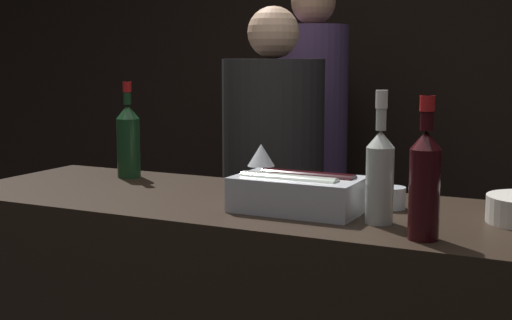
% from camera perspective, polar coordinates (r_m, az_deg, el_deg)
% --- Properties ---
extents(wall_back_chalkboard, '(6.40, 0.06, 2.80)m').
position_cam_1_polar(wall_back_chalkboard, '(4.04, 12.89, 6.89)').
color(wall_back_chalkboard, black).
rests_on(wall_back_chalkboard, ground_plane).
extents(ice_bin_with_bottles, '(0.35, 0.21, 0.11)m').
position_cam_1_polar(ice_bin_with_bottles, '(1.99, 3.39, -2.53)').
color(ice_bin_with_bottles, '#B7BABF').
rests_on(ice_bin_with_bottles, bar_counter).
extents(wine_glass, '(0.09, 0.09, 0.14)m').
position_cam_1_polar(wine_glass, '(2.37, 0.41, 0.29)').
color(wine_glass, silver).
rests_on(wine_glass, bar_counter).
extents(candle_votive, '(0.08, 0.08, 0.06)m').
position_cam_1_polar(candle_votive, '(2.07, 10.79, -2.97)').
color(candle_votive, silver).
rests_on(candle_votive, bar_counter).
extents(red_wine_bottle_burgundy, '(0.08, 0.08, 0.34)m').
position_cam_1_polar(red_wine_bottle_burgundy, '(2.59, -10.17, 1.69)').
color(red_wine_bottle_burgundy, '#143319').
rests_on(red_wine_bottle_burgundy, bar_counter).
extents(red_wine_bottle_tall, '(0.07, 0.07, 0.34)m').
position_cam_1_polar(red_wine_bottle_tall, '(1.71, 13.35, -1.54)').
color(red_wine_bottle_tall, black).
rests_on(red_wine_bottle_tall, bar_counter).
extents(white_wine_bottle, '(0.07, 0.07, 0.35)m').
position_cam_1_polar(white_wine_bottle, '(1.86, 9.88, -0.90)').
color(white_wine_bottle, '#B2B7AD').
rests_on(white_wine_bottle, bar_counter).
extents(person_in_hoodie, '(0.36, 0.36, 1.65)m').
position_cam_1_polar(person_in_hoodie, '(3.90, 2.79, -0.08)').
color(person_in_hoodie, black).
rests_on(person_in_hoodie, ground_plane).
extents(person_blond_tee, '(0.34, 0.34, 1.84)m').
position_cam_1_polar(person_blond_tee, '(3.43, 4.48, 0.79)').
color(person_blond_tee, black).
rests_on(person_blond_tee, ground_plane).
extents(person_grey_polo, '(0.42, 0.42, 1.68)m').
position_cam_1_polar(person_grey_polo, '(2.95, 1.36, -2.58)').
color(person_grey_polo, black).
rests_on(person_grey_polo, ground_plane).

